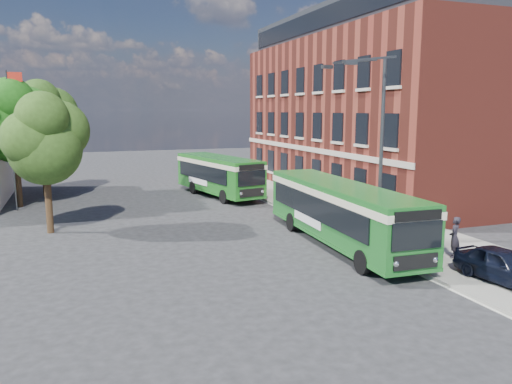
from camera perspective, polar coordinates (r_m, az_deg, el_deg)
name	(u,v)px	position (r m, az deg, el deg)	size (l,w,h in m)	color
ground	(266,242)	(25.07, 1.14, -5.75)	(120.00, 120.00, 0.00)	#242427
pavement	(318,204)	(34.99, 7.09, -1.35)	(6.00, 48.00, 0.15)	gray
kerb_line	(277,208)	(33.74, 2.47, -1.81)	(0.12, 48.00, 0.01)	beige
brick_office	(375,104)	(41.39, 13.48, 9.70)	(12.10, 26.00, 14.20)	maroon
flagpole	(12,135)	(35.77, -26.12, 5.86)	(0.95, 0.10, 9.00)	#343638
street_lamp	(375,147)	(24.72, 13.45, 5.06)	(2.96, 2.38, 9.00)	#343638
bus_stop_sign	(414,222)	(23.85, 17.60, -3.24)	(0.35, 0.08, 2.52)	#343638
bus_front	(340,208)	(24.52, 9.58, -1.82)	(3.08, 12.50, 3.02)	#1A6020
bus_rear	(219,172)	(38.15, -4.30, 2.25)	(4.50, 10.08, 3.02)	#1B621C
parked_car	(504,265)	(20.93, 26.51, -7.53)	(1.55, 3.85, 1.31)	black
pedestrian_a	(455,237)	(23.45, 21.75, -4.83)	(0.66, 0.43, 1.81)	black
pedestrian_b	(431,223)	(25.87, 19.39, -3.41)	(0.88, 0.68, 1.80)	black
tree_left	(45,138)	(28.37, -22.93, 5.68)	(4.43, 4.22, 7.49)	#362413
tree_mid	(15,120)	(37.12, -25.85, 7.39)	(5.11, 4.86, 8.63)	#362413
tree_right	(42,118)	(41.14, -23.31, 7.80)	(5.20, 4.94, 8.78)	#362413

